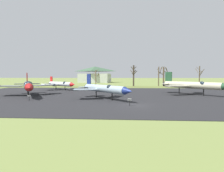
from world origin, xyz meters
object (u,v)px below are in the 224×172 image
jet_fighter_rear_left (28,85)px  visitor_building (95,75)px  info_placard_front_left (69,90)px  jet_fighter_front_left (61,84)px  info_placard_rear_center (130,101)px  jet_fighter_rear_center (104,89)px  info_placard_rear_left (29,97)px  jet_fighter_front_right (193,85)px

jet_fighter_rear_left → visitor_building: (1.89, 75.76, 2.62)m
info_placard_front_left → jet_fighter_rear_left: (-5.82, -9.29, 1.58)m
jet_fighter_front_left → jet_fighter_rear_left: jet_fighter_rear_left is taller
jet_fighter_rear_left → info_placard_rear_center: bearing=-28.2°
jet_fighter_rear_center → info_placard_rear_left: size_ratio=12.53×
jet_fighter_front_left → visitor_building: bearing=89.4°
info_placard_front_left → jet_fighter_rear_center: jet_fighter_rear_center is taller
jet_fighter_rear_center → jet_fighter_rear_left: (-16.44, 4.04, 0.29)m
info_placard_front_left → info_placard_rear_left: size_ratio=1.08×
jet_fighter_rear_center → jet_fighter_rear_left: 16.93m
jet_fighter_front_right → jet_fighter_rear_left: size_ratio=0.86×
jet_fighter_front_right → info_placard_rear_center: (-14.37, -15.89, -1.52)m
jet_fighter_rear_center → info_placard_rear_center: size_ratio=10.94×
jet_fighter_rear_center → info_placard_rear_center: jet_fighter_rear_center is taller
info_placard_rear_left → jet_fighter_rear_center: bearing=12.8°
jet_fighter_rear_left → jet_fighter_front_right: bearing=7.7°
info_placard_front_left → info_placard_rear_center: bearing=-53.8°
jet_fighter_front_right → jet_fighter_rear_left: jet_fighter_front_right is taller
jet_fighter_rear_center → info_placard_front_left: bearing=128.6°
jet_fighter_rear_center → jet_fighter_front_left: bearing=126.8°
jet_fighter_front_left → info_placard_rear_left: jet_fighter_front_left is taller
jet_fighter_rear_left → info_placard_rear_left: jet_fighter_rear_left is taller
info_placard_front_left → jet_fighter_front_right: 29.74m
jet_fighter_front_left → jet_fighter_rear_left: (-1.25, -16.25, 0.41)m
info_placard_rear_left → jet_fighter_front_right: bearing=20.4°
jet_fighter_rear_center → visitor_building: (-14.56, 79.80, 2.91)m
info_placard_front_left → info_placard_rear_center: size_ratio=0.94×
jet_fighter_rear_center → info_placard_rear_left: bearing=-167.2°
jet_fighter_front_right → info_placard_rear_center: size_ratio=12.10×
jet_fighter_rear_center → jet_fighter_rear_left: bearing=166.2°
jet_fighter_rear_left → info_placard_rear_left: bearing=-60.4°
jet_fighter_front_left → info_placard_rear_center: bearing=-54.5°
jet_fighter_rear_center → visitor_building: visitor_building is taller
info_placard_rear_center → jet_fighter_rear_left: (-20.80, 11.15, 1.56)m
info_placard_front_left → jet_fighter_front_right: jet_fighter_front_right is taller
jet_fighter_front_left → jet_fighter_rear_center: size_ratio=0.97×
info_placard_front_left → visitor_building: 66.72m
jet_fighter_front_right → info_placard_front_left: bearing=171.2°
info_placard_front_left → jet_fighter_rear_center: 17.09m
info_placard_rear_center → jet_fighter_rear_left: 23.65m
visitor_building → info_placard_rear_left: bearing=-88.6°
visitor_building → jet_fighter_front_right: bearing=-64.9°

